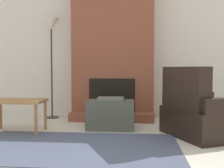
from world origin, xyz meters
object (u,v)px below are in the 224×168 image
at_px(armchair, 201,116).
at_px(ottoman, 111,114).
at_px(floor_lamp_left, 51,33).
at_px(side_table, 17,104).

bearing_deg(armchair, ottoman, 48.46).
distance_m(ottoman, armchair, 1.32).
bearing_deg(armchair, floor_lamp_left, 38.00).
bearing_deg(side_table, ottoman, 14.30).
bearing_deg(floor_lamp_left, armchair, -26.94).
bearing_deg(floor_lamp_left, side_table, -96.87).
bearing_deg(ottoman, side_table, -165.70).
xyz_separation_m(armchair, floor_lamp_left, (-2.44, 1.24, 1.30)).
distance_m(armchair, floor_lamp_left, 3.03).
height_order(ottoman, armchair, armchair).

